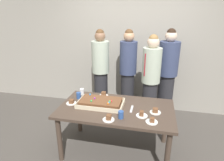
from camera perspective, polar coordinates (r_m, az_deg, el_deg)
The scene contains 18 objects.
ground_plane at distance 3.20m, azimuth 1.11°, elevation -19.72°, with size 12.00×12.00×0.00m, color #4C4742.
interior_back_panel at distance 4.08m, azimuth 5.88°, elevation 12.24°, with size 8.00×0.12×3.00m, color #9E998E.
party_table at distance 2.83m, azimuth 1.20°, elevation -9.58°, with size 1.62×0.90×0.74m.
sheet_cake at distance 2.84m, azimuth -3.31°, elevation -6.49°, with size 0.66×0.39×0.11m.
plated_slice_near_left at distance 2.49m, azimuth 11.67°, elevation -11.62°, with size 0.15×0.15×0.06m.
plated_slice_near_right at distance 2.48m, azimuth -0.98°, elevation -11.09°, with size 0.15×0.15×0.07m.
plated_slice_far_left at distance 3.13m, azimuth -2.48°, elevation -4.20°, with size 0.15×0.15×0.07m.
plated_slice_far_right at distance 2.71m, azimuth 12.62°, elevation -8.82°, with size 0.15×0.15×0.06m.
plated_slice_center_front at distance 2.95m, azimuth -11.87°, elevation -6.30°, with size 0.15×0.15×0.06m.
plated_slice_center_back at distance 2.60m, azimuth 8.74°, elevation -9.90°, with size 0.15×0.15×0.07m.
drink_cup_nearest at distance 3.21m, azimuth -8.85°, elevation -3.27°, with size 0.07×0.07×0.10m, color white.
drink_cup_middle at distance 3.08m, azimuth -9.79°, elevation -4.35°, with size 0.07×0.07×0.10m, color #2D5199.
drink_cup_far_end at distance 2.51m, azimuth 2.63°, elevation -10.03°, with size 0.07×0.07×0.10m, color #2D5199.
cake_server_utensil at distance 2.75m, azimuth 5.82°, elevation -8.32°, with size 0.03×0.20×0.01m, color silver.
person_serving_front at distance 3.76m, azimuth -3.34°, elevation 2.26°, with size 0.33×0.33×1.73m.
person_green_shirt_behind at distance 3.80m, azimuth 4.70°, elevation 2.43°, with size 0.33×0.33×1.73m.
person_striped_tie_right at distance 3.76m, azimuth 15.91°, elevation 1.57°, with size 0.36×0.36×1.75m.
person_far_right_suit at distance 3.44m, azimuth 11.27°, elevation -0.16°, with size 0.32×0.32×1.68m.
Camera 1 is at (0.48, -2.41, 2.04)m, focal length 31.04 mm.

